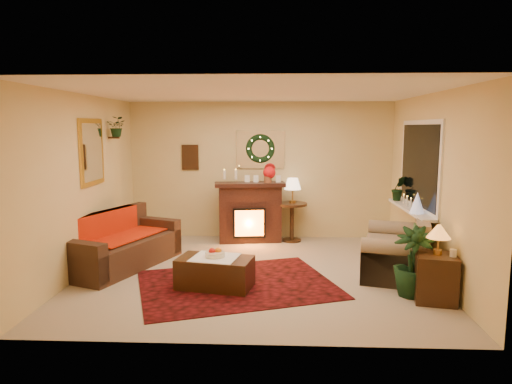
{
  "coord_description": "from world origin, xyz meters",
  "views": [
    {
      "loc": [
        0.3,
        -6.47,
        2.12
      ],
      "look_at": [
        0.0,
        0.35,
        1.15
      ],
      "focal_mm": 32.0,
      "sensor_mm": 36.0,
      "label": 1
    }
  ],
  "objects_px": {
    "sofa": "(122,239)",
    "coffee_table": "(215,272)",
    "fireplace": "(250,213)",
    "loveseat": "(396,245)",
    "side_table_round": "(292,224)",
    "end_table_square": "(435,280)"
  },
  "relations": [
    {
      "from": "side_table_round",
      "to": "coffee_table",
      "type": "distance_m",
      "value": 2.8
    },
    {
      "from": "end_table_square",
      "to": "sofa",
      "type": "bearing_deg",
      "value": 164.19
    },
    {
      "from": "side_table_round",
      "to": "end_table_square",
      "type": "bearing_deg",
      "value": -60.42
    },
    {
      "from": "sofa",
      "to": "end_table_square",
      "type": "xyz_separation_m",
      "value": [
        4.3,
        -1.22,
        -0.16
      ]
    },
    {
      "from": "side_table_round",
      "to": "coffee_table",
      "type": "xyz_separation_m",
      "value": [
        -1.1,
        -2.57,
        -0.12
      ]
    },
    {
      "from": "sofa",
      "to": "loveseat",
      "type": "height_order",
      "value": "loveseat"
    },
    {
      "from": "side_table_round",
      "to": "coffee_table",
      "type": "relative_size",
      "value": 0.75
    },
    {
      "from": "fireplace",
      "to": "sofa",
      "type": "bearing_deg",
      "value": -146.72
    },
    {
      "from": "sofa",
      "to": "coffee_table",
      "type": "bearing_deg",
      "value": -8.08
    },
    {
      "from": "sofa",
      "to": "end_table_square",
      "type": "distance_m",
      "value": 4.47
    },
    {
      "from": "loveseat",
      "to": "sofa",
      "type": "bearing_deg",
      "value": -165.77
    },
    {
      "from": "loveseat",
      "to": "coffee_table",
      "type": "bearing_deg",
      "value": -147.69
    },
    {
      "from": "side_table_round",
      "to": "end_table_square",
      "type": "relative_size",
      "value": 1.24
    },
    {
      "from": "loveseat",
      "to": "end_table_square",
      "type": "relative_size",
      "value": 2.57
    },
    {
      "from": "sofa",
      "to": "fireplace",
      "type": "relative_size",
      "value": 1.7
    },
    {
      "from": "end_table_square",
      "to": "fireplace",
      "type": "bearing_deg",
      "value": 130.6
    },
    {
      "from": "sofa",
      "to": "end_table_square",
      "type": "height_order",
      "value": "sofa"
    },
    {
      "from": "coffee_table",
      "to": "fireplace",
      "type": "bearing_deg",
      "value": 93.88
    },
    {
      "from": "side_table_round",
      "to": "coffee_table",
      "type": "height_order",
      "value": "side_table_round"
    },
    {
      "from": "end_table_square",
      "to": "loveseat",
      "type": "bearing_deg",
      "value": 100.18
    },
    {
      "from": "fireplace",
      "to": "side_table_round",
      "type": "relative_size",
      "value": 1.57
    },
    {
      "from": "fireplace",
      "to": "loveseat",
      "type": "distance_m",
      "value": 2.83
    }
  ]
}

